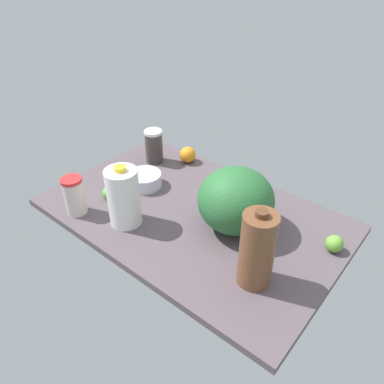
{
  "coord_description": "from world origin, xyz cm",
  "views": [
    {
      "loc": [
        77.69,
        -93.71,
        96.94
      ],
      "look_at": [
        0.0,
        0.0,
        13.0
      ],
      "focal_mm": 35.0,
      "sensor_mm": 36.0,
      "label": 1
    }
  ],
  "objects_px": {
    "chocolate_milk_jug": "(257,250)",
    "tumbler_cup": "(74,196)",
    "lime_far_back": "(235,187)",
    "shaker_bottle": "(154,146)",
    "lime_by_jug": "(109,194)",
    "mixing_bowl": "(145,180)",
    "milk_jug": "(124,197)",
    "orange_beside_bowl": "(188,155)",
    "lime_loose": "(334,244)",
    "watermelon": "(236,200)"
  },
  "relations": [
    {
      "from": "chocolate_milk_jug",
      "to": "tumbler_cup",
      "type": "relative_size",
      "value": 1.76
    },
    {
      "from": "tumbler_cup",
      "to": "lime_far_back",
      "type": "xyz_separation_m",
      "value": [
        0.42,
        0.53,
        -0.05
      ]
    },
    {
      "from": "shaker_bottle",
      "to": "lime_by_jug",
      "type": "distance_m",
      "value": 0.37
    },
    {
      "from": "shaker_bottle",
      "to": "lime_by_jug",
      "type": "xyz_separation_m",
      "value": [
        0.08,
        -0.36,
        -0.05
      ]
    },
    {
      "from": "chocolate_milk_jug",
      "to": "lime_by_jug",
      "type": "xyz_separation_m",
      "value": [
        -0.72,
        -0.0,
        -0.11
      ]
    },
    {
      "from": "chocolate_milk_jug",
      "to": "mixing_bowl",
      "type": "height_order",
      "value": "chocolate_milk_jug"
    },
    {
      "from": "milk_jug",
      "to": "shaker_bottle",
      "type": "distance_m",
      "value": 0.49
    },
    {
      "from": "tumbler_cup",
      "to": "orange_beside_bowl",
      "type": "relative_size",
      "value": 2.03
    },
    {
      "from": "milk_jug",
      "to": "lime_loose",
      "type": "height_order",
      "value": "milk_jug"
    },
    {
      "from": "milk_jug",
      "to": "tumbler_cup",
      "type": "relative_size",
      "value": 1.56
    },
    {
      "from": "mixing_bowl",
      "to": "lime_loose",
      "type": "relative_size",
      "value": 2.43
    },
    {
      "from": "milk_jug",
      "to": "orange_beside_bowl",
      "type": "height_order",
      "value": "milk_jug"
    },
    {
      "from": "watermelon",
      "to": "mixing_bowl",
      "type": "height_order",
      "value": "watermelon"
    },
    {
      "from": "shaker_bottle",
      "to": "chocolate_milk_jug",
      "type": "xyz_separation_m",
      "value": [
        0.8,
        -0.36,
        0.05
      ]
    },
    {
      "from": "tumbler_cup",
      "to": "milk_jug",
      "type": "bearing_deg",
      "value": 23.16
    },
    {
      "from": "mixing_bowl",
      "to": "shaker_bottle",
      "type": "bearing_deg",
      "value": 122.86
    },
    {
      "from": "shaker_bottle",
      "to": "tumbler_cup",
      "type": "bearing_deg",
      "value": -84.33
    },
    {
      "from": "chocolate_milk_jug",
      "to": "lime_far_back",
      "type": "height_order",
      "value": "chocolate_milk_jug"
    },
    {
      "from": "milk_jug",
      "to": "chocolate_milk_jug",
      "type": "distance_m",
      "value": 0.55
    },
    {
      "from": "mixing_bowl",
      "to": "watermelon",
      "type": "bearing_deg",
      "value": 2.56
    },
    {
      "from": "orange_beside_bowl",
      "to": "lime_by_jug",
      "type": "bearing_deg",
      "value": -96.3
    },
    {
      "from": "lime_loose",
      "to": "orange_beside_bowl",
      "type": "distance_m",
      "value": 0.83
    },
    {
      "from": "orange_beside_bowl",
      "to": "chocolate_milk_jug",
      "type": "bearing_deg",
      "value": -34.37
    },
    {
      "from": "shaker_bottle",
      "to": "lime_far_back",
      "type": "xyz_separation_m",
      "value": [
        0.47,
        0.02,
        -0.06
      ]
    },
    {
      "from": "chocolate_milk_jug",
      "to": "mixing_bowl",
      "type": "bearing_deg",
      "value": 166.11
    },
    {
      "from": "mixing_bowl",
      "to": "lime_loose",
      "type": "bearing_deg",
      "value": 9.34
    },
    {
      "from": "mixing_bowl",
      "to": "orange_beside_bowl",
      "type": "bearing_deg",
      "value": 88.01
    },
    {
      "from": "milk_jug",
      "to": "chocolate_milk_jug",
      "type": "bearing_deg",
      "value": 6.24
    },
    {
      "from": "shaker_bottle",
      "to": "tumbler_cup",
      "type": "relative_size",
      "value": 1.02
    },
    {
      "from": "tumbler_cup",
      "to": "lime_loose",
      "type": "xyz_separation_m",
      "value": [
        0.9,
        0.45,
        -0.05
      ]
    },
    {
      "from": "shaker_bottle",
      "to": "milk_jug",
      "type": "bearing_deg",
      "value": -58.96
    },
    {
      "from": "chocolate_milk_jug",
      "to": "mixing_bowl",
      "type": "relative_size",
      "value": 1.86
    },
    {
      "from": "shaker_bottle",
      "to": "lime_by_jug",
      "type": "bearing_deg",
      "value": -77.24
    },
    {
      "from": "milk_jug",
      "to": "mixing_bowl",
      "type": "bearing_deg",
      "value": 119.47
    },
    {
      "from": "shaker_bottle",
      "to": "lime_loose",
      "type": "xyz_separation_m",
      "value": [
        0.95,
        -0.05,
        -0.05
      ]
    },
    {
      "from": "chocolate_milk_jug",
      "to": "orange_beside_bowl",
      "type": "distance_m",
      "value": 0.82
    },
    {
      "from": "milk_jug",
      "to": "watermelon",
      "type": "height_order",
      "value": "milk_jug"
    },
    {
      "from": "lime_loose",
      "to": "lime_by_jug",
      "type": "bearing_deg",
      "value": -160.5
    },
    {
      "from": "orange_beside_bowl",
      "to": "lime_far_back",
      "type": "relative_size",
      "value": 1.41
    },
    {
      "from": "orange_beside_bowl",
      "to": "lime_by_jug",
      "type": "distance_m",
      "value": 0.46
    },
    {
      "from": "lime_loose",
      "to": "tumbler_cup",
      "type": "bearing_deg",
      "value": -153.38
    },
    {
      "from": "milk_jug",
      "to": "lime_far_back",
      "type": "xyz_separation_m",
      "value": [
        0.21,
        0.44,
        -0.09
      ]
    },
    {
      "from": "milk_jug",
      "to": "watermelon",
      "type": "bearing_deg",
      "value": 35.99
    },
    {
      "from": "lime_by_jug",
      "to": "milk_jug",
      "type": "bearing_deg",
      "value": -18.63
    },
    {
      "from": "watermelon",
      "to": "chocolate_milk_jug",
      "type": "xyz_separation_m",
      "value": [
        0.21,
        -0.19,
        0.01
      ]
    },
    {
      "from": "watermelon",
      "to": "shaker_bottle",
      "type": "distance_m",
      "value": 0.62
    },
    {
      "from": "lime_by_jug",
      "to": "watermelon",
      "type": "bearing_deg",
      "value": 20.53
    },
    {
      "from": "tumbler_cup",
      "to": "orange_beside_bowl",
      "type": "bearing_deg",
      "value": 82.22
    },
    {
      "from": "lime_loose",
      "to": "lime_far_back",
      "type": "height_order",
      "value": "lime_loose"
    },
    {
      "from": "mixing_bowl",
      "to": "lime_far_back",
      "type": "height_order",
      "value": "mixing_bowl"
    }
  ]
}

